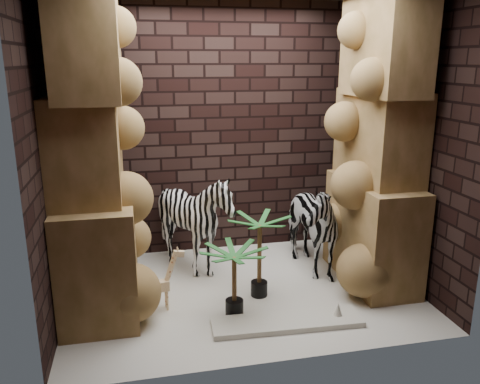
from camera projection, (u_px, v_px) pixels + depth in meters
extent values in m
plane|color=beige|center=(243.00, 291.00, 5.04)|extent=(3.50, 3.50, 0.00)
plane|color=black|center=(220.00, 131.00, 5.82)|extent=(3.50, 0.00, 3.50)
plane|color=black|center=(281.00, 179.00, 3.46)|extent=(3.50, 0.00, 3.50)
plane|color=black|center=(50.00, 156.00, 4.28)|extent=(0.00, 3.00, 3.00)
plane|color=black|center=(408.00, 142.00, 5.00)|extent=(0.00, 3.00, 3.00)
imported|color=white|center=(305.00, 216.00, 5.40)|extent=(0.70, 1.14, 1.27)
imported|color=white|center=(195.00, 227.00, 5.35)|extent=(1.22, 1.39, 1.08)
cube|color=beige|center=(287.00, 322.00, 4.39)|extent=(1.39, 0.40, 0.05)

